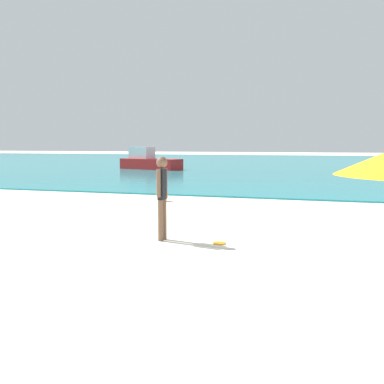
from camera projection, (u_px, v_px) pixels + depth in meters
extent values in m
plane|color=silver|center=(39.00, 333.00, 4.48)|extent=(200.00, 200.00, 0.00)
cube|color=teal|center=(301.00, 163.00, 44.04)|extent=(160.00, 60.00, 0.06)
cylinder|color=brown|center=(164.00, 219.00, 8.84)|extent=(0.11, 0.11, 0.81)
cylinder|color=brown|center=(161.00, 221.00, 8.70)|extent=(0.11, 0.11, 0.81)
cube|color=black|center=(162.00, 184.00, 8.69)|extent=(0.13, 0.20, 0.61)
sphere|color=brown|center=(162.00, 162.00, 8.65)|extent=(0.22, 0.22, 0.22)
cylinder|color=brown|center=(165.00, 182.00, 8.83)|extent=(0.08, 0.08, 0.54)
cylinder|color=brown|center=(159.00, 183.00, 8.55)|extent=(0.08, 0.08, 0.54)
cylinder|color=orange|center=(219.00, 243.00, 8.49)|extent=(0.25, 0.25, 0.03)
cube|color=red|center=(151.00, 164.00, 32.61)|extent=(5.02, 2.86, 0.77)
cube|color=silver|center=(142.00, 153.00, 33.00)|extent=(1.96, 1.53, 0.86)
sphere|color=orange|center=(163.00, 196.00, 14.81)|extent=(0.35, 0.35, 0.35)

